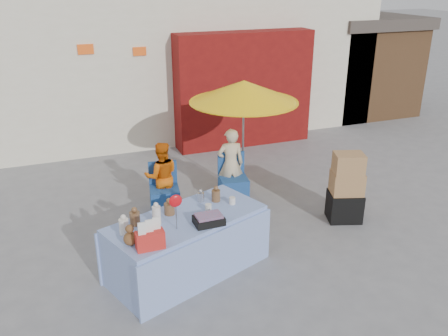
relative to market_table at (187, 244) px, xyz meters
name	(u,v)px	position (x,y,z in m)	size (l,w,h in m)	color
ground	(217,247)	(0.58, 0.41, -0.42)	(80.00, 80.00, 0.00)	slate
backdrop	(137,1)	(1.10, 7.93, 2.68)	(14.00, 8.00, 7.80)	silver
market_table	(187,244)	(0.00, 0.00, 0.00)	(2.36, 1.69, 1.30)	#8CA7E0
chair_left	(165,198)	(0.15, 1.80, -0.17)	(0.55, 0.54, 0.85)	navy
chair_right	(233,187)	(1.40, 1.80, -0.17)	(0.55, 0.54, 0.85)	navy
vendor_orange	(162,176)	(0.15, 1.94, 0.18)	(0.59, 0.46, 1.21)	#D95C0B
vendor_beige	(231,164)	(1.40, 1.94, 0.23)	(0.48, 0.31, 1.30)	beige
umbrella	(244,92)	(1.70, 2.09, 1.47)	(1.90, 1.90, 2.09)	gray
box_stack	(346,190)	(2.84, 0.49, 0.12)	(0.64, 0.58, 1.17)	black
tarp_bundle	(165,260)	(-0.28, 0.11, -0.26)	(0.71, 0.57, 0.32)	#F1F319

